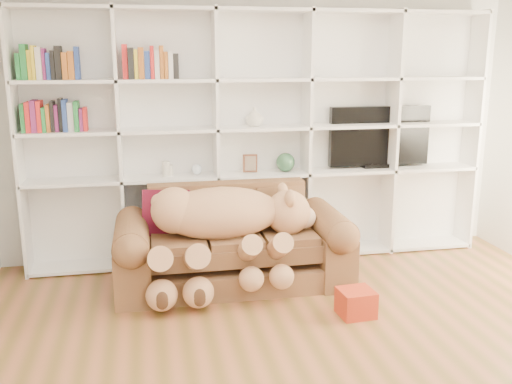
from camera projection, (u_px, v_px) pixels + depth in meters
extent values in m
plane|color=brown|center=(337.00, 383.00, 3.53)|extent=(5.00, 5.00, 0.00)
cube|color=silver|center=(258.00, 120.00, 5.59)|extent=(5.00, 0.02, 2.70)
cube|color=white|center=(258.00, 136.00, 5.60)|extent=(4.40, 0.03, 2.40)
cube|color=white|center=(18.00, 145.00, 5.03)|extent=(0.03, 0.35, 2.40)
cube|color=white|center=(120.00, 142.00, 5.19)|extent=(0.03, 0.35, 2.40)
cube|color=white|center=(216.00, 139.00, 5.36)|extent=(0.03, 0.35, 2.40)
cube|color=white|center=(306.00, 137.00, 5.53)|extent=(0.03, 0.35, 2.40)
cube|color=white|center=(391.00, 134.00, 5.69)|extent=(0.03, 0.35, 2.40)
cube|color=white|center=(471.00, 132.00, 5.86)|extent=(0.03, 0.35, 2.40)
cube|color=white|center=(261.00, 254.00, 5.72)|extent=(4.40, 0.35, 0.03)
cube|color=white|center=(262.00, 174.00, 5.52)|extent=(4.40, 0.35, 0.03)
cube|color=white|center=(262.00, 128.00, 5.42)|extent=(4.40, 0.35, 0.03)
cube|color=white|center=(262.00, 80.00, 5.31)|extent=(4.40, 0.35, 0.03)
cube|color=white|center=(262.00, 10.00, 5.17)|extent=(4.40, 0.35, 0.03)
cube|color=brown|center=(233.00, 273.00, 5.03)|extent=(1.92, 0.78, 0.20)
cube|color=brown|center=(233.00, 241.00, 4.94)|extent=(1.43, 0.64, 0.27)
cube|color=brown|center=(227.00, 209.00, 5.24)|extent=(1.43, 0.18, 0.50)
cube|color=brown|center=(133.00, 264.00, 4.83)|extent=(0.29, 0.87, 0.50)
cube|color=brown|center=(327.00, 250.00, 5.15)|extent=(0.29, 0.87, 0.50)
cylinder|color=brown|center=(131.00, 235.00, 4.77)|extent=(0.29, 0.82, 0.29)
cylinder|color=brown|center=(328.00, 224.00, 5.10)|extent=(0.29, 0.82, 0.29)
ellipsoid|color=tan|center=(221.00, 213.00, 4.83)|extent=(1.03, 0.50, 0.44)
sphere|color=tan|center=(174.00, 210.00, 4.75)|extent=(0.39, 0.39, 0.39)
sphere|color=tan|center=(288.00, 212.00, 4.95)|extent=(0.39, 0.39, 0.39)
sphere|color=#D7B08D|center=(305.00, 217.00, 4.99)|extent=(0.20, 0.20, 0.20)
sphere|color=#3D2515|center=(313.00, 218.00, 5.00)|extent=(0.06, 0.06, 0.06)
ellipsoid|color=tan|center=(290.00, 198.00, 4.77)|extent=(0.09, 0.15, 0.15)
ellipsoid|color=tan|center=(282.00, 191.00, 5.04)|extent=(0.09, 0.15, 0.15)
sphere|color=tan|center=(159.00, 202.00, 4.70)|extent=(0.13, 0.13, 0.13)
cylinder|color=tan|center=(248.00, 250.00, 4.63)|extent=(0.17, 0.47, 0.35)
cylinder|color=tan|center=(278.00, 248.00, 4.68)|extent=(0.17, 0.47, 0.35)
cylinder|color=tan|center=(160.00, 260.00, 4.51)|extent=(0.20, 0.55, 0.40)
cylinder|color=tan|center=(196.00, 258.00, 4.56)|extent=(0.20, 0.55, 0.40)
sphere|color=tan|center=(252.00, 279.00, 4.54)|extent=(0.20, 0.20, 0.20)
sphere|color=tan|center=(282.00, 277.00, 4.58)|extent=(0.20, 0.20, 0.20)
sphere|color=tan|center=(162.00, 295.00, 4.42)|extent=(0.25, 0.25, 0.25)
sphere|color=tan|center=(198.00, 292.00, 4.47)|extent=(0.25, 0.25, 0.25)
cube|color=maroon|center=(167.00, 213.00, 4.97)|extent=(0.44, 0.30, 0.42)
cube|color=#AF2F17|center=(356.00, 303.00, 4.42)|extent=(0.28, 0.26, 0.21)
cube|color=black|center=(379.00, 136.00, 5.72)|extent=(1.04, 0.08, 0.59)
cube|color=black|center=(378.00, 165.00, 5.79)|extent=(0.35, 0.18, 0.04)
cube|color=#58301E|center=(250.00, 163.00, 5.48)|extent=(0.14, 0.04, 0.17)
sphere|color=#315F3E|center=(285.00, 162.00, 5.54)|extent=(0.18, 0.18, 0.18)
cylinder|color=beige|center=(166.00, 169.00, 5.33)|extent=(0.08, 0.08, 0.14)
cylinder|color=beige|center=(170.00, 170.00, 5.34)|extent=(0.08, 0.08, 0.11)
sphere|color=white|center=(197.00, 169.00, 5.39)|extent=(0.10, 0.10, 0.10)
imported|color=silver|center=(255.00, 117.00, 5.38)|extent=(0.18, 0.18, 0.18)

